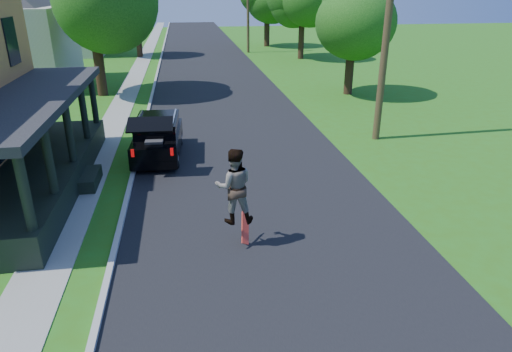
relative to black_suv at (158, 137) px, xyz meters
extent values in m
plane|color=#306614|center=(3.20, -8.52, -0.78)|extent=(140.00, 140.00, 0.00)
cube|color=black|center=(3.20, 11.48, -0.78)|extent=(8.00, 120.00, 0.02)
cube|color=#A3A29D|center=(-0.85, 11.48, -0.78)|extent=(0.15, 120.00, 0.12)
cube|color=gray|center=(-2.40, 11.48, -0.78)|extent=(1.30, 120.00, 0.03)
cube|color=black|center=(-3.60, -2.52, -0.33)|extent=(2.40, 10.00, 0.90)
cube|color=black|center=(-3.60, -2.52, 2.22)|extent=(2.60, 10.30, 0.25)
cube|color=beige|center=(-10.30, 15.48, 1.72)|extent=(8.00, 8.00, 5.00)
cube|color=beige|center=(-10.30, 31.48, 1.72)|extent=(8.00, 8.00, 5.00)
cube|color=black|center=(0.00, 0.00, -0.19)|extent=(1.88, 4.07, 0.77)
cube|color=black|center=(0.01, 0.14, 0.43)|extent=(1.67, 2.55, 0.50)
cube|color=black|center=(0.01, 0.14, 0.70)|extent=(1.71, 2.63, 0.07)
cube|color=black|center=(-0.10, -1.94, 1.08)|extent=(1.58, 0.91, 0.35)
cube|color=#323237|center=(-0.06, -1.19, 0.08)|extent=(0.66, 0.58, 0.41)
cube|color=silver|center=(-0.66, 0.17, 0.78)|extent=(0.17, 2.19, 0.05)
cube|color=silver|center=(0.68, 0.10, 0.78)|extent=(0.17, 2.19, 0.05)
cube|color=#990505|center=(-0.77, -1.93, 0.08)|extent=(0.11, 0.06, 0.27)
cube|color=#990505|center=(0.57, -2.00, 0.08)|extent=(0.11, 0.06, 0.27)
cylinder|color=black|center=(-0.66, 1.35, -0.47)|extent=(0.25, 0.63, 0.62)
cylinder|color=black|center=(0.80, 1.28, -0.47)|extent=(0.25, 0.63, 0.62)
cylinder|color=black|center=(-0.80, -1.27, -0.47)|extent=(0.25, 0.63, 0.62)
cylinder|color=black|center=(0.66, -1.35, -0.47)|extent=(0.25, 0.63, 0.62)
imported|color=black|center=(2.20, -7.02, 0.87)|extent=(0.97, 0.77, 1.95)
cube|color=red|center=(2.46, -7.01, -0.34)|extent=(0.29, 0.72, 0.70)
cylinder|color=black|center=(-3.83, 11.61, 0.97)|extent=(0.73, 0.73, 3.48)
cylinder|color=black|center=(-2.80, 27.79, 0.89)|extent=(0.70, 0.70, 3.33)
sphere|color=#368022|center=(-2.80, 27.79, 4.19)|extent=(6.53, 6.53, 4.92)
cylinder|color=black|center=(11.12, 9.62, 0.74)|extent=(0.55, 0.55, 3.03)
sphere|color=#368022|center=(11.12, 9.62, 3.66)|extent=(4.53, 4.53, 4.20)
sphere|color=#368022|center=(11.47, 9.31, 4.59)|extent=(3.92, 3.92, 3.64)
sphere|color=#368022|center=(10.70, 10.02, 4.13)|extent=(4.03, 4.03, 3.74)
cylinder|color=black|center=(11.86, 24.47, 1.01)|extent=(0.58, 0.58, 3.56)
cylinder|color=black|center=(10.44, 34.19, 0.82)|extent=(0.70, 0.70, 3.20)
cylinder|color=#443420|center=(9.30, 0.81, 4.34)|extent=(0.33, 0.33, 10.24)
cylinder|color=#443420|center=(7.70, 29.45, 4.11)|extent=(0.33, 0.33, 9.78)
camera|label=1|loc=(1.13, -17.25, 5.43)|focal=32.00mm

